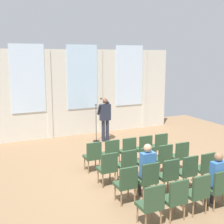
% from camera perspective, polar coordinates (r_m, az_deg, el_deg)
% --- Properties ---
extents(ground_plane, '(14.02, 14.02, 0.00)m').
position_cam_1_polar(ground_plane, '(8.87, 6.29, -12.36)').
color(ground_plane, '#846647').
extents(rear_partition, '(8.66, 0.14, 3.94)m').
position_cam_1_polar(rear_partition, '(13.16, -5.57, 4.05)').
color(rear_partition, beige).
rests_on(rear_partition, ground).
extents(speaker, '(0.52, 0.69, 1.78)m').
position_cam_1_polar(speaker, '(12.13, -1.34, -0.83)').
color(speaker, '#232838').
rests_on(speaker, ground).
extents(mic_stand, '(0.28, 0.28, 1.55)m').
position_cam_1_polar(mic_stand, '(12.24, -3.04, -4.12)').
color(mic_stand, black).
rests_on(mic_stand, ground).
extents(chair_r0_c0, '(0.46, 0.44, 0.94)m').
position_cam_1_polar(chair_r0_c0, '(9.08, -3.69, -8.15)').
color(chair_r0_c0, olive).
rests_on(chair_r0_c0, ground).
extents(chair_r0_c1, '(0.46, 0.44, 0.94)m').
position_cam_1_polar(chair_r0_c1, '(9.30, -0.23, -7.67)').
color(chair_r0_c1, olive).
rests_on(chair_r0_c1, ground).
extents(chair_r0_c2, '(0.46, 0.44, 0.94)m').
position_cam_1_polar(chair_r0_c2, '(9.55, 3.04, -7.18)').
color(chair_r0_c2, olive).
rests_on(chair_r0_c2, ground).
extents(chair_r0_c3, '(0.46, 0.44, 0.94)m').
position_cam_1_polar(chair_r0_c3, '(9.83, 6.14, -6.71)').
color(chair_r0_c3, olive).
rests_on(chair_r0_c3, ground).
extents(chair_r0_c4, '(0.46, 0.44, 0.94)m').
position_cam_1_polar(chair_r0_c4, '(10.14, 9.04, -6.24)').
color(chair_r0_c4, olive).
rests_on(chair_r0_c4, ground).
extents(chair_r1_c0, '(0.46, 0.44, 0.94)m').
position_cam_1_polar(chair_r1_c0, '(8.13, -0.85, -10.43)').
color(chair_r1_c0, olive).
rests_on(chair_r1_c0, ground).
extents(chair_r1_c1, '(0.46, 0.44, 0.94)m').
position_cam_1_polar(chair_r1_c1, '(8.37, 2.93, -9.81)').
color(chair_r1_c1, olive).
rests_on(chair_r1_c1, ground).
extents(chair_r1_c2, '(0.46, 0.44, 0.94)m').
position_cam_1_polar(chair_r1_c2, '(8.65, 6.47, -9.18)').
color(chair_r1_c2, olive).
rests_on(chair_r1_c2, ground).
extents(chair_r1_c3, '(0.46, 0.44, 0.94)m').
position_cam_1_polar(chair_r1_c3, '(8.96, 9.77, -8.56)').
color(chair_r1_c3, olive).
rests_on(chair_r1_c3, ground).
extents(chair_r1_c4, '(0.46, 0.44, 0.94)m').
position_cam_1_polar(chair_r1_c4, '(9.30, 12.83, -7.95)').
color(chair_r1_c4, olive).
rests_on(chair_r1_c4, ground).
extents(chair_r2_c0, '(0.46, 0.44, 0.94)m').
position_cam_1_polar(chair_r2_c0, '(7.22, 2.78, -13.27)').
color(chair_r2_c0, olive).
rests_on(chair_r2_c0, ground).
extents(chair_r2_c1, '(0.46, 0.44, 0.94)m').
position_cam_1_polar(chair_r2_c1, '(7.49, 6.92, -12.42)').
color(chair_r2_c1, olive).
rests_on(chair_r2_c1, ground).
extents(audience_r2_c1, '(0.36, 0.39, 1.38)m').
position_cam_1_polar(audience_r2_c1, '(7.47, 6.64, -10.59)').
color(audience_r2_c1, '#2D2D33').
rests_on(audience_r2_c1, ground).
extents(chair_r2_c2, '(0.46, 0.44, 0.94)m').
position_cam_1_polar(chair_r2_c2, '(7.80, 10.72, -11.57)').
color(chair_r2_c2, olive).
rests_on(chair_r2_c2, ground).
extents(chair_r2_c3, '(0.46, 0.44, 0.94)m').
position_cam_1_polar(chair_r2_c3, '(8.14, 14.20, -10.74)').
color(chair_r2_c3, olive).
rests_on(chair_r2_c3, ground).
extents(chair_r2_c4, '(0.46, 0.44, 0.94)m').
position_cam_1_polar(chair_r2_c4, '(8.51, 17.37, -9.96)').
color(chair_r2_c4, olive).
rests_on(chair_r2_c4, ground).
extents(chair_r3_c0, '(0.46, 0.44, 0.94)m').
position_cam_1_polar(chair_r3_c0, '(6.37, 7.54, -16.82)').
color(chair_r3_c0, olive).
rests_on(chair_r3_c0, ground).
extents(chair_r3_c1, '(0.46, 0.44, 0.94)m').
position_cam_1_polar(chair_r3_c1, '(6.68, 12.04, -15.61)').
color(chair_r3_c1, olive).
rests_on(chair_r3_c1, ground).
extents(chair_r3_c2, '(0.46, 0.44, 0.94)m').
position_cam_1_polar(chair_r3_c2, '(7.02, 16.07, -14.43)').
color(chair_r3_c2, olive).
rests_on(chair_r3_c2, ground).
extents(chair_r3_c3, '(0.46, 0.44, 0.94)m').
position_cam_1_polar(chair_r3_c3, '(7.40, 19.66, -13.31)').
color(chair_r3_c3, olive).
rests_on(chair_r3_c3, ground).
extents(audience_r3_c3, '(0.36, 0.39, 1.34)m').
position_cam_1_polar(audience_r3_c3, '(7.37, 19.32, -11.64)').
color(audience_r3_c3, '#2D2D33').
rests_on(audience_r3_c3, ground).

